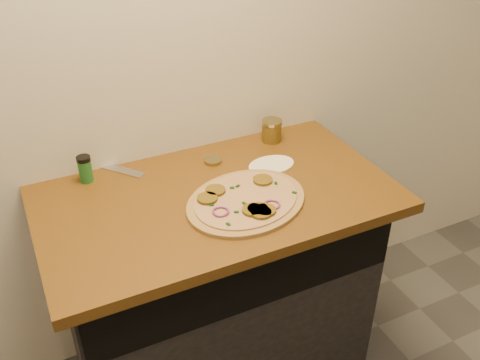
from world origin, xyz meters
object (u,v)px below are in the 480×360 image
pizza (246,201)px  salsa_jar (272,130)px  chefs_knife (102,164)px  spice_shaker (85,169)px

pizza → salsa_jar: size_ratio=6.05×
chefs_knife → spice_shaker: spice_shaker is taller
pizza → spice_shaker: (-0.44, 0.37, 0.04)m
chefs_knife → salsa_jar: (0.65, -0.10, 0.04)m
chefs_knife → salsa_jar: salsa_jar is taller
pizza → spice_shaker: 0.58m
chefs_knife → pizza: bearing=-50.4°
pizza → chefs_knife: pizza is taller
salsa_jar → spice_shaker: 0.73m
spice_shaker → pizza: bearing=-39.6°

